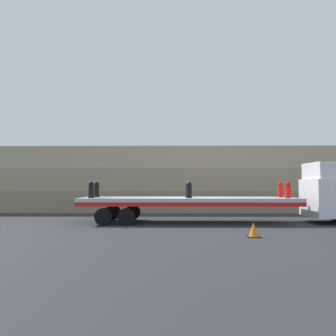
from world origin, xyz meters
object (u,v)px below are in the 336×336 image
object	(u,v)px
fire_hydrant_black_near_1	(189,190)
fire_hydrant_black_far_1	(188,190)
fire_hydrant_black_near_0	(91,190)
flatbed_trailer	(179,201)
fire_hydrant_red_near_2	(288,190)
traffic_cone	(254,230)
fire_hydrant_red_far_2	(280,190)
fire_hydrant_black_far_0	(97,190)

from	to	relation	value
fire_hydrant_black_near_1	fire_hydrant_black_far_1	world-z (taller)	same
fire_hydrant_black_near_0	fire_hydrant_black_near_1	distance (m)	4.80
flatbed_trailer	fire_hydrant_black_near_0	bearing A→B (deg)	-172.48
fire_hydrant_red_near_2	traffic_cone	distance (m)	4.92
fire_hydrant_black_near_0	fire_hydrant_red_far_2	world-z (taller)	same
fire_hydrant_black_near_0	traffic_cone	distance (m)	8.10
flatbed_trailer	fire_hydrant_red_far_2	xyz separation A→B (m)	(5.27, 0.57, 0.59)
fire_hydrant_black_near_1	fire_hydrant_black_far_1	size ratio (longest dim) A/B	1.00
flatbed_trailer	traffic_cone	size ratio (longest dim) A/B	20.46
flatbed_trailer	fire_hydrant_black_far_0	world-z (taller)	fire_hydrant_black_far_0
fire_hydrant_black_near_1	fire_hydrant_red_near_2	xyz separation A→B (m)	(4.80, 0.00, 0.00)
fire_hydrant_black_far_0	traffic_cone	world-z (taller)	fire_hydrant_black_far_0
fire_hydrant_red_near_2	fire_hydrant_black_near_1	bearing A→B (deg)	180.00
fire_hydrant_black_far_1	fire_hydrant_red_near_2	world-z (taller)	same
fire_hydrant_red_near_2	fire_hydrant_red_far_2	size ratio (longest dim) A/B	1.00
fire_hydrant_black_far_1	fire_hydrant_red_far_2	size ratio (longest dim) A/B	1.00
fire_hydrant_black_far_1	fire_hydrant_red_far_2	world-z (taller)	same
fire_hydrant_black_far_1	traffic_cone	bearing A→B (deg)	-66.83
fire_hydrant_black_near_1	fire_hydrant_black_near_0	bearing A→B (deg)	180.00
traffic_cone	flatbed_trailer	bearing A→B (deg)	120.41
fire_hydrant_red_far_2	traffic_cone	distance (m)	5.87
fire_hydrant_black_near_1	fire_hydrant_red_far_2	distance (m)	4.93
fire_hydrant_black_near_0	traffic_cone	bearing A→B (deg)	-29.32
fire_hydrant_black_far_0	fire_hydrant_black_near_0	bearing A→B (deg)	-90.00
fire_hydrant_black_near_0	fire_hydrant_black_far_0	xyz separation A→B (m)	(0.00, 1.14, 0.00)
flatbed_trailer	fire_hydrant_black_near_1	world-z (taller)	fire_hydrant_black_near_1
fire_hydrant_black_far_0	traffic_cone	bearing A→B (deg)	-35.97
fire_hydrant_black_far_1	traffic_cone	world-z (taller)	fire_hydrant_black_far_1
fire_hydrant_black_near_0	fire_hydrant_red_far_2	distance (m)	9.67
fire_hydrant_black_far_0	fire_hydrant_black_near_1	distance (m)	4.93
flatbed_trailer	fire_hydrant_black_far_0	distance (m)	4.41
flatbed_trailer	fire_hydrant_red_far_2	size ratio (longest dim) A/B	13.44
fire_hydrant_black_far_0	fire_hydrant_black_near_1	world-z (taller)	same
fire_hydrant_black_far_0	fire_hydrant_black_near_1	size ratio (longest dim) A/B	1.00
fire_hydrant_black_near_0	traffic_cone	size ratio (longest dim) A/B	1.52
fire_hydrant_black_near_0	traffic_cone	world-z (taller)	fire_hydrant_black_near_0
fire_hydrant_black_near_1	fire_hydrant_black_far_0	bearing A→B (deg)	166.61
fire_hydrant_black_far_1	fire_hydrant_black_far_0	bearing A→B (deg)	180.00
fire_hydrant_black_near_0	traffic_cone	xyz separation A→B (m)	(6.96, -3.91, -1.39)
fire_hydrant_black_near_0	flatbed_trailer	bearing A→B (deg)	7.52
flatbed_trailer	fire_hydrant_black_near_1	bearing A→B (deg)	-50.70
flatbed_trailer	traffic_cone	xyz separation A→B (m)	(2.63, -4.48, -0.80)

